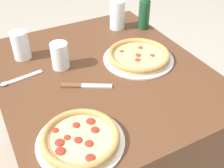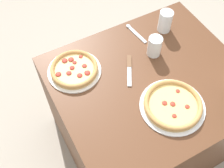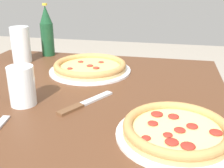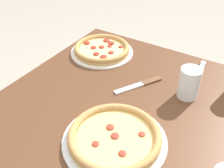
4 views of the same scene
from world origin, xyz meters
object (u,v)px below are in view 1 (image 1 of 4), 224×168
object	(u,v)px
pizza_veggie	(139,56)
glass_lemonade	(60,57)
spoon	(18,80)
pizza_pepperoni	(80,139)
glass_water	(21,46)
knife	(84,86)
glass_orange_juice	(117,16)
beer_bottle	(145,8)

from	to	relation	value
pizza_veggie	glass_lemonade	distance (m)	0.36
pizza_veggie	spoon	bearing A→B (deg)	79.12
pizza_pepperoni	glass_water	bearing A→B (deg)	3.45
glass_water	knife	world-z (taller)	glass_water
pizza_veggie	glass_orange_juice	bearing A→B (deg)	-11.87
glass_water	beer_bottle	world-z (taller)	beer_bottle
beer_bottle	knife	bearing A→B (deg)	123.51
beer_bottle	spoon	bearing A→B (deg)	102.69
glass_orange_juice	pizza_veggie	bearing A→B (deg)	168.13
glass_water	beer_bottle	distance (m)	0.68
glass_water	glass_lemonade	world-z (taller)	glass_water
beer_bottle	spoon	distance (m)	0.77
glass_water	pizza_pepperoni	bearing A→B (deg)	-176.55
pizza_pepperoni	spoon	size ratio (longest dim) A/B	1.58
glass_orange_juice	spoon	size ratio (longest dim) A/B	0.85
glass_orange_juice	beer_bottle	xyz separation A→B (m)	(-0.07, -0.13, 0.04)
pizza_pepperoni	glass_orange_juice	xyz separation A→B (m)	(0.68, -0.51, 0.05)
glass_water	glass_orange_juice	world-z (taller)	glass_orange_juice
knife	beer_bottle	bearing A→B (deg)	-56.49
pizza_veggie	glass_water	size ratio (longest dim) A/B	2.46
knife	glass_lemonade	bearing A→B (deg)	10.67
glass_water	spoon	distance (m)	0.19
beer_bottle	pizza_pepperoni	bearing A→B (deg)	133.61
glass_lemonade	glass_water	bearing A→B (deg)	39.41
knife	spoon	bearing A→B (deg)	53.78
glass_lemonade	glass_orange_juice	distance (m)	0.47
glass_orange_juice	knife	size ratio (longest dim) A/B	0.80
pizza_pepperoni	glass_lemonade	bearing A→B (deg)	-11.94
glass_lemonade	glass_orange_juice	world-z (taller)	glass_orange_juice
pizza_veggie	glass_lemonade	size ratio (longest dim) A/B	2.75
pizza_veggie	beer_bottle	bearing A→B (deg)	-36.59
pizza_veggie	knife	bearing A→B (deg)	102.13
glass_orange_juice	knife	bearing A→B (deg)	136.97
glass_lemonade	spoon	xyz separation A→B (m)	(-0.01, 0.20, -0.05)
glass_lemonade	spoon	size ratio (longest dim) A/B	0.65
spoon	glass_lemonade	bearing A→B (deg)	-87.16
glass_orange_juice	beer_bottle	bearing A→B (deg)	-118.23
glass_orange_juice	beer_bottle	size ratio (longest dim) A/B	0.64
glass_orange_juice	pizza_pepperoni	bearing A→B (deg)	143.10
glass_water	spoon	xyz separation A→B (m)	(-0.17, 0.07, -0.06)
glass_orange_juice	spoon	world-z (taller)	glass_orange_juice
knife	pizza_pepperoni	bearing A→B (deg)	154.51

